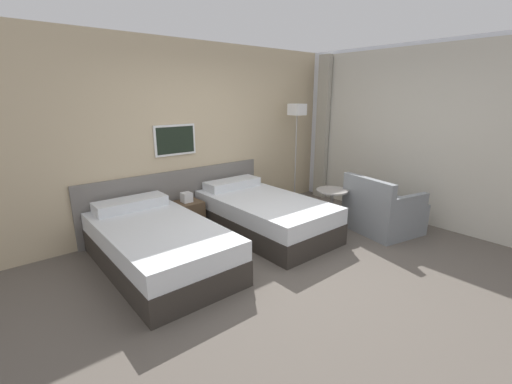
% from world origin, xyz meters
% --- Properties ---
extents(ground_plane, '(16.00, 16.00, 0.00)m').
position_xyz_m(ground_plane, '(0.00, 0.00, 0.00)').
color(ground_plane, '#5B544C').
extents(wall_headboard, '(10.00, 0.10, 2.70)m').
position_xyz_m(wall_headboard, '(-0.03, 2.14, 1.30)').
color(wall_headboard, '#C6B28E').
rests_on(wall_headboard, ground_plane).
extents(wall_window, '(0.21, 4.61, 2.70)m').
position_xyz_m(wall_window, '(2.61, -0.09, 1.34)').
color(wall_window, white).
rests_on(wall_window, ground_plane).
extents(bed_near_door, '(1.13, 2.05, 0.64)m').
position_xyz_m(bed_near_door, '(-1.21, 1.06, 0.27)').
color(bed_near_door, '#332D28').
rests_on(bed_near_door, ground_plane).
extents(bed_near_window, '(1.13, 2.05, 0.64)m').
position_xyz_m(bed_near_window, '(0.42, 1.06, 0.27)').
color(bed_near_window, '#332D28').
rests_on(bed_near_window, ground_plane).
extents(nightstand, '(0.41, 0.37, 0.57)m').
position_xyz_m(nightstand, '(-0.39, 1.85, 0.23)').
color(nightstand, brown).
rests_on(nightstand, ground_plane).
extents(floor_lamp, '(0.24, 0.24, 1.80)m').
position_xyz_m(floor_lamp, '(1.72, 1.70, 1.50)').
color(floor_lamp, '#9E9993').
rests_on(floor_lamp, ground_plane).
extents(side_table, '(0.47, 0.47, 0.59)m').
position_xyz_m(side_table, '(1.32, 0.55, 0.41)').
color(side_table, gray).
rests_on(side_table, ground_plane).
extents(armchair, '(0.98, 1.04, 0.83)m').
position_xyz_m(armchair, '(1.79, -0.01, 0.28)').
color(armchair, gray).
rests_on(armchair, ground_plane).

